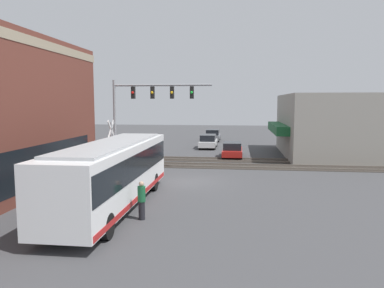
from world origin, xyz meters
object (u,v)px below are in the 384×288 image
city_bus (113,172)px  parked_car_red (232,150)px  pedestrian_near_bus (142,200)px  parked_car_grey (213,136)px  parked_car_white (208,142)px  crossing_signal (111,140)px

city_bus → parked_car_red: (17.51, -5.40, -1.10)m
city_bus → pedestrian_near_bus: city_bus is taller
parked_car_red → parked_car_grey: 14.72m
city_bus → parked_car_white: 24.62m
city_bus → parked_car_red: city_bus is taller
crossing_signal → city_bus: bearing=-160.4°
parked_car_white → parked_car_grey: size_ratio=1.11×
crossing_signal → parked_car_red: crossing_signal is taller
parked_car_red → pedestrian_near_bus: bearing=169.4°
crossing_signal → pedestrian_near_bus: (-11.42, -5.30, -1.43)m
parked_car_white → pedestrian_near_bus: size_ratio=2.83×
parked_car_red → parked_car_white: (6.95, 2.80, 0.04)m
crossing_signal → parked_car_grey: 23.05m
parked_car_white → pedestrian_near_bus: pedestrian_near_bus is taller
city_bus → parked_car_white: size_ratio=2.47×
parked_car_white → parked_car_red: bearing=-158.1°
parked_car_white → parked_car_grey: (7.50, -0.00, 0.00)m
parked_car_white → pedestrian_near_bus: bearing=178.3°
parked_car_grey → crossing_signal: bearing=164.6°
crossing_signal → parked_car_white: 15.96m
crossing_signal → parked_car_grey: crossing_signal is taller
crossing_signal → parked_car_red: size_ratio=0.86×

